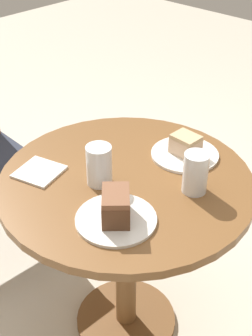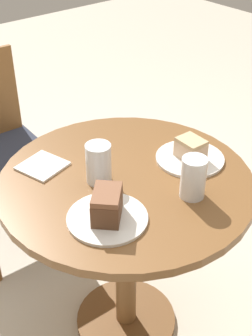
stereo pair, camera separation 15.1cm
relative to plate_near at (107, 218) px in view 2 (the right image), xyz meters
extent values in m
plane|color=beige|center=(0.17, 0.13, -0.74)|extent=(8.00, 8.00, 0.00)
cylinder|color=brown|center=(0.17, 0.13, -0.72)|extent=(0.41, 0.41, 0.03)
cylinder|color=brown|center=(0.17, 0.13, -0.37)|extent=(0.08, 0.08, 0.68)
cylinder|color=brown|center=(0.17, 0.13, -0.02)|extent=(0.85, 0.85, 0.03)
cylinder|color=brown|center=(0.25, 0.65, -0.51)|extent=(0.04, 0.04, 0.45)
cylinder|color=brown|center=(0.27, 1.07, -0.51)|extent=(0.04, 0.04, 0.45)
cube|color=#2D3342|center=(0.07, 0.87, -0.27)|extent=(0.45, 0.49, 0.03)
cylinder|color=silver|center=(0.00, 0.00, 0.00)|extent=(0.24, 0.24, 0.01)
cylinder|color=silver|center=(0.42, 0.07, 0.00)|extent=(0.24, 0.24, 0.01)
cube|color=brown|center=(0.00, 0.00, 0.04)|extent=(0.14, 0.14, 0.07)
cube|color=brown|center=(0.00, 0.00, 0.09)|extent=(0.13, 0.13, 0.02)
cube|color=beige|center=(0.42, 0.07, 0.03)|extent=(0.08, 0.10, 0.06)
cube|color=tan|center=(0.42, 0.07, 0.07)|extent=(0.08, 0.09, 0.01)
cylinder|color=beige|center=(0.27, -0.08, 0.04)|extent=(0.07, 0.07, 0.09)
cylinder|color=white|center=(0.27, -0.08, 0.06)|extent=(0.08, 0.08, 0.14)
cylinder|color=silver|center=(0.10, 0.17, 0.04)|extent=(0.07, 0.07, 0.08)
cylinder|color=white|center=(0.10, 0.17, 0.06)|extent=(0.08, 0.08, 0.13)
cube|color=silver|center=(0.00, 0.36, 0.00)|extent=(0.17, 0.17, 0.01)
camera|label=1|loc=(-0.73, -0.74, 0.89)|focal=50.00mm
camera|label=2|loc=(-0.62, -0.84, 0.89)|focal=50.00mm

